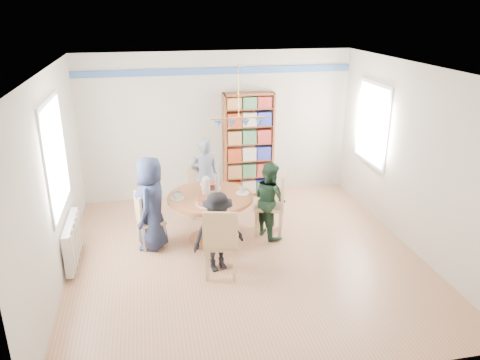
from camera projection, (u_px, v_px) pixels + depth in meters
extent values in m
plane|color=tan|center=(245.00, 256.00, 6.85)|extent=(5.00, 5.00, 0.00)
plane|color=white|center=(246.00, 69.00, 5.89)|extent=(5.00, 5.00, 0.00)
plane|color=beige|center=(218.00, 126.00, 8.66)|extent=(5.00, 0.00, 5.00)
plane|color=beige|center=(306.00, 263.00, 4.08)|extent=(5.00, 0.00, 5.00)
plane|color=beige|center=(53.00, 183.00, 5.90)|extent=(0.00, 5.00, 5.00)
plane|color=beige|center=(413.00, 158.00, 6.83)|extent=(0.00, 5.00, 5.00)
cube|color=#365995|center=(217.00, 71.00, 8.29)|extent=(5.00, 0.02, 0.12)
cube|color=white|center=(55.00, 157.00, 6.09)|extent=(0.03, 1.32, 1.52)
cube|color=white|center=(57.00, 156.00, 6.10)|extent=(0.01, 1.20, 1.40)
cube|color=white|center=(373.00, 124.00, 7.95)|extent=(0.03, 1.12, 1.42)
cube|color=white|center=(371.00, 124.00, 7.95)|extent=(0.01, 1.00, 1.30)
cylinder|color=gold|center=(239.00, 92.00, 6.48)|extent=(0.01, 0.01, 0.75)
cylinder|color=gold|center=(239.00, 118.00, 6.61)|extent=(0.80, 0.02, 0.02)
cone|color=#4571C2|center=(218.00, 125.00, 6.59)|extent=(0.11, 0.11, 0.10)
cone|color=#4571C2|center=(232.00, 124.00, 6.62)|extent=(0.11, 0.11, 0.10)
cone|color=#4571C2|center=(245.00, 123.00, 6.66)|extent=(0.11, 0.11, 0.10)
cone|color=#4571C2|center=(259.00, 123.00, 6.70)|extent=(0.11, 0.11, 0.10)
cube|color=silver|center=(72.00, 241.00, 6.55)|extent=(0.10, 1.00, 0.60)
cube|color=silver|center=(73.00, 255.00, 6.19)|extent=(0.02, 0.06, 0.56)
cube|color=silver|center=(75.00, 248.00, 6.38)|extent=(0.02, 0.06, 0.56)
cube|color=silver|center=(77.00, 241.00, 6.56)|extent=(0.02, 0.06, 0.56)
cube|color=silver|center=(79.00, 234.00, 6.74)|extent=(0.02, 0.06, 0.56)
cube|color=silver|center=(80.00, 228.00, 6.93)|extent=(0.02, 0.06, 0.56)
cylinder|color=brown|center=(210.00, 197.00, 7.07)|extent=(1.30, 1.30, 0.05)
cylinder|color=brown|center=(211.00, 220.00, 7.20)|extent=(0.16, 0.16, 0.70)
cylinder|color=brown|center=(211.00, 239.00, 7.32)|extent=(0.70, 0.70, 0.04)
cube|color=tan|center=(151.00, 221.00, 7.03)|extent=(0.46, 0.46, 0.05)
cube|color=tan|center=(138.00, 209.00, 6.88)|extent=(0.12, 0.38, 0.46)
cube|color=tan|center=(165.00, 236.00, 7.03)|extent=(0.04, 0.04, 0.39)
cube|color=tan|center=(159.00, 227.00, 7.29)|extent=(0.04, 0.04, 0.39)
cube|color=tan|center=(144.00, 240.00, 6.91)|extent=(0.04, 0.04, 0.39)
cube|color=tan|center=(139.00, 231.00, 7.17)|extent=(0.04, 0.04, 0.39)
cube|color=tan|center=(269.00, 205.00, 7.36)|extent=(0.58, 0.58, 0.05)
cube|color=tan|center=(283.00, 190.00, 7.24)|extent=(0.19, 0.45, 0.55)
cube|color=tan|center=(258.00, 215.00, 7.65)|extent=(0.06, 0.06, 0.47)
cube|color=tan|center=(256.00, 225.00, 7.30)|extent=(0.06, 0.06, 0.47)
cube|color=tan|center=(281.00, 216.00, 7.60)|extent=(0.06, 0.06, 0.47)
cube|color=tan|center=(280.00, 226.00, 7.26)|extent=(0.06, 0.06, 0.47)
cube|color=tan|center=(201.00, 194.00, 8.03)|extent=(0.39, 0.39, 0.04)
cube|color=tan|center=(199.00, 178.00, 8.11)|extent=(0.38, 0.05, 0.45)
cube|color=tan|center=(194.00, 210.00, 7.93)|extent=(0.04, 0.04, 0.39)
cube|color=tan|center=(212.00, 208.00, 8.00)|extent=(0.04, 0.04, 0.39)
cube|color=tan|center=(191.00, 203.00, 8.21)|extent=(0.04, 0.04, 0.39)
cube|color=tan|center=(208.00, 201.00, 8.28)|extent=(0.04, 0.04, 0.39)
cube|color=tan|center=(221.00, 242.00, 6.25)|extent=(0.54, 0.54, 0.05)
cube|color=tan|center=(220.00, 231.00, 5.96)|extent=(0.45, 0.14, 0.53)
cube|color=tan|center=(235.00, 252.00, 6.50)|extent=(0.05, 0.05, 0.46)
cube|color=tan|center=(209.00, 252.00, 6.51)|extent=(0.05, 0.05, 0.46)
cube|color=tan|center=(234.00, 266.00, 6.16)|extent=(0.05, 0.05, 0.46)
cube|color=tan|center=(207.00, 266.00, 6.17)|extent=(0.05, 0.05, 0.46)
imported|color=#1B233C|center=(151.00, 203.00, 6.89)|extent=(0.64, 0.80, 1.42)
imported|color=#1B3725|center=(270.00, 200.00, 7.28)|extent=(0.63, 0.71, 1.22)
imported|color=gray|center=(205.00, 178.00, 7.94)|extent=(0.52, 0.35, 1.40)
imported|color=black|center=(218.00, 232.00, 6.33)|extent=(0.82, 0.61, 1.14)
cube|color=brown|center=(225.00, 147.00, 8.66)|extent=(0.04, 0.28, 1.97)
cube|color=brown|center=(272.00, 144.00, 8.83)|extent=(0.04, 0.28, 1.97)
cube|color=brown|center=(249.00, 94.00, 8.40)|extent=(0.94, 0.28, 0.04)
cube|color=brown|center=(248.00, 193.00, 9.08)|extent=(0.94, 0.28, 0.06)
cube|color=brown|center=(247.00, 143.00, 8.86)|extent=(0.94, 0.02, 1.97)
cube|color=brown|center=(248.00, 176.00, 8.96)|extent=(0.88, 0.26, 0.02)
cube|color=brown|center=(248.00, 160.00, 8.84)|extent=(0.88, 0.26, 0.02)
cube|color=brown|center=(248.00, 143.00, 8.73)|extent=(0.88, 0.26, 0.02)
cube|color=brown|center=(248.00, 126.00, 8.61)|extent=(0.88, 0.26, 0.02)
cube|color=brown|center=(249.00, 108.00, 8.50)|extent=(0.88, 0.26, 0.02)
cube|color=#983117|center=(234.00, 187.00, 8.96)|extent=(0.26, 0.21, 0.24)
cube|color=white|center=(248.00, 186.00, 9.01)|extent=(0.26, 0.21, 0.24)
cube|color=navy|center=(262.00, 185.00, 9.06)|extent=(0.26, 0.21, 0.24)
cube|color=#B17A47|center=(234.00, 171.00, 8.84)|extent=(0.26, 0.21, 0.24)
cube|color=#40734A|center=(248.00, 170.00, 8.90)|extent=(0.26, 0.21, 0.24)
cube|color=maroon|center=(263.00, 169.00, 8.95)|extent=(0.26, 0.21, 0.24)
cube|color=#983117|center=(234.00, 154.00, 8.73)|extent=(0.26, 0.21, 0.24)
cube|color=white|center=(249.00, 153.00, 8.78)|extent=(0.26, 0.21, 0.24)
cube|color=navy|center=(263.00, 152.00, 8.83)|extent=(0.26, 0.21, 0.24)
cube|color=#B17A47|center=(234.00, 137.00, 8.61)|extent=(0.26, 0.21, 0.24)
cube|color=#40734A|center=(249.00, 136.00, 8.66)|extent=(0.26, 0.21, 0.24)
cube|color=maroon|center=(263.00, 135.00, 8.72)|extent=(0.26, 0.21, 0.24)
cube|color=#983117|center=(234.00, 120.00, 8.49)|extent=(0.26, 0.21, 0.24)
cube|color=white|center=(249.00, 119.00, 8.55)|extent=(0.26, 0.21, 0.24)
cube|color=navy|center=(264.00, 118.00, 8.60)|extent=(0.26, 0.21, 0.24)
cube|color=#B17A47|center=(234.00, 103.00, 8.39)|extent=(0.26, 0.21, 0.20)
cube|color=#40734A|center=(249.00, 102.00, 8.44)|extent=(0.26, 0.21, 0.20)
cube|color=maroon|center=(264.00, 101.00, 8.49)|extent=(0.26, 0.21, 0.20)
cylinder|color=white|center=(206.00, 186.00, 7.08)|extent=(0.12, 0.12, 0.25)
sphere|color=white|center=(206.00, 179.00, 7.03)|extent=(0.09, 0.09, 0.09)
cylinder|color=silver|center=(217.00, 183.00, 7.14)|extent=(0.07, 0.07, 0.29)
cylinder|color=#4571C2|center=(217.00, 174.00, 7.09)|extent=(0.03, 0.03, 0.03)
cylinder|color=white|center=(211.00, 188.00, 7.33)|extent=(0.31, 0.31, 0.01)
cylinder|color=brown|center=(211.00, 185.00, 7.31)|extent=(0.25, 0.25, 0.09)
cylinder|color=white|center=(206.00, 204.00, 6.75)|extent=(0.31, 0.31, 0.01)
cylinder|color=brown|center=(206.00, 201.00, 6.73)|extent=(0.25, 0.25, 0.09)
cylinder|color=white|center=(177.00, 198.00, 6.96)|extent=(0.21, 0.21, 0.01)
imported|color=white|center=(177.00, 195.00, 6.95)|extent=(0.13, 0.13, 0.10)
cylinder|color=white|center=(243.00, 193.00, 7.15)|extent=(0.21, 0.21, 0.01)
imported|color=white|center=(243.00, 190.00, 7.13)|extent=(0.10, 0.10, 0.10)
cylinder|color=white|center=(206.00, 184.00, 7.51)|extent=(0.21, 0.21, 0.01)
imported|color=white|center=(206.00, 181.00, 7.50)|extent=(0.13, 0.13, 0.10)
cylinder|color=white|center=(215.00, 209.00, 6.60)|extent=(0.21, 0.21, 0.01)
imported|color=white|center=(215.00, 206.00, 6.58)|extent=(0.10, 0.10, 0.10)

